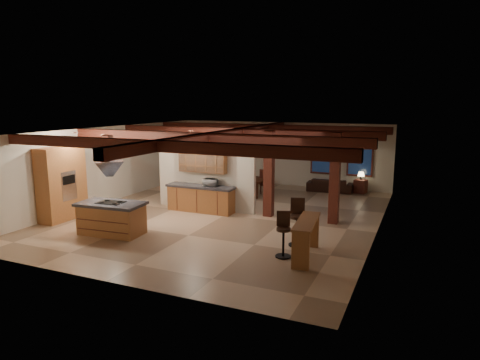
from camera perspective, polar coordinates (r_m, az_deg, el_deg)
The scene contains 22 objects.
ground at distance 14.73m, azimuth -2.00°, elevation -4.68°, with size 12.00×12.00×0.00m, color tan.
room_walls at distance 14.37m, azimuth -2.04°, elevation 2.19°, with size 12.00×12.00×12.00m.
ceiling_beams at distance 14.26m, azimuth -2.07°, elevation 6.09°, with size 10.00×12.00×0.28m.
timber_posts at distance 13.97m, azimuth 8.15°, elevation 1.78°, with size 2.50×0.30×2.90m.
partition_wall at distance 15.37m, azimuth -4.58°, elevation 0.13°, with size 3.80×0.18×2.20m, color beige.
pantry_cabinet at distance 15.11m, azimuth -22.68°, elevation -0.44°, with size 0.67×1.60×2.40m.
back_counter at distance 15.15m, azimuth -5.24°, elevation -2.43°, with size 2.50×0.66×0.94m.
upper_display_cabinet at distance 15.08m, azimuth -4.96°, elevation 2.82°, with size 1.80×0.36×0.95m.
range_hood at distance 12.83m, azimuth -17.05°, elevation 0.74°, with size 1.10×1.10×1.40m.
back_windows at distance 19.19m, azimuth 13.36°, elevation 3.16°, with size 2.70×0.07×1.70m.
framed_art at distance 20.37m, azimuth 1.38°, elevation 4.41°, with size 0.65×0.05×0.85m.
recessed_cans at distance 13.96m, azimuth -15.06°, elevation 6.10°, with size 3.16×2.46×0.03m.
kitchen_island at distance 13.10m, azimuth -16.75°, elevation -4.87°, with size 2.01×1.18×0.96m.
dining_table at distance 17.91m, azimuth 0.67°, elevation -0.79°, with size 1.99×1.11×0.70m, color #3C1C0F.
sofa at distance 18.86m, azimuth 11.88°, elevation -0.67°, with size 1.91×0.75×0.56m, color black.
microwave at distance 14.85m, azimuth -3.94°, elevation -0.34°, with size 0.46×0.31×0.26m, color #B3B3B8.
bar_counter at distance 10.77m, azimuth 8.83°, elevation -6.94°, with size 0.65×1.87×0.96m.
side_table at distance 18.84m, azimuth 15.77°, elevation -0.81°, with size 0.47×0.47×0.58m, color #3A130E.
table_lamp at distance 18.75m, azimuth 15.85°, elevation 0.75°, with size 0.28×0.28×0.33m.
bar_stool_a at distance 10.79m, azimuth 5.81°, elevation -7.21°, with size 0.43×0.44×1.14m.
bar_stool_b at distance 11.64m, azimuth 7.64°, elevation -5.56°, with size 0.46×0.48×1.28m.
dining_chairs at distance 17.88m, azimuth 0.67°, elevation -0.18°, with size 2.15×2.15×1.07m.
Camera 1 is at (6.15, -12.82, 3.85)m, focal length 32.00 mm.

